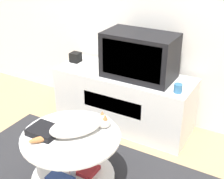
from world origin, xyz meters
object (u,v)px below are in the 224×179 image
speaker (76,57)px  cat (78,127)px  dvd_box (44,131)px  tv (139,56)px

speaker → cat: 1.25m
dvd_box → cat: cat is taller
dvd_box → cat: (0.20, 0.12, 0.03)m
speaker → cat: size_ratio=0.20×
speaker → dvd_box: 1.25m
tv → speaker: bearing=178.3°
tv → cat: 1.01m
speaker → tv: bearing=-1.7°
tv → dvd_box: size_ratio=3.13×
cat → tv: bearing=36.8°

